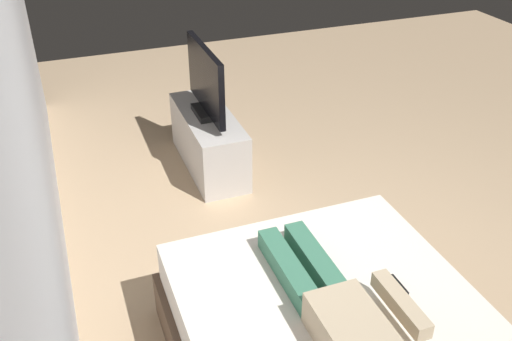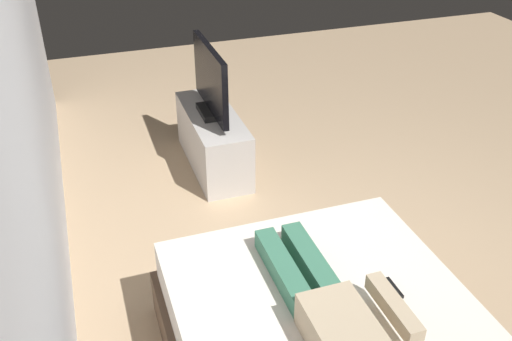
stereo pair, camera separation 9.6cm
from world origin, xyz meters
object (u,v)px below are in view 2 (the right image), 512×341
Objects in this scene: person at (334,318)px; remote at (392,288)px; tv at (211,82)px; tv_stand at (213,140)px.

remote is (0.15, -0.40, -0.07)m from person.
person is 8.40× the size of remote.
remote is 0.17× the size of tv.
person is 0.44m from remote.
person reaches higher than remote.
tv is at bearing -26.57° from tv_stand.
remote is 2.42m from tv.
tv_stand is (2.54, -0.09, -0.37)m from person.
person is 2.57m from tv_stand.
remote is 2.43m from tv_stand.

